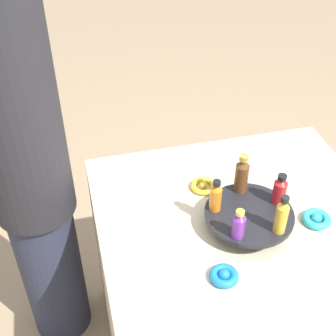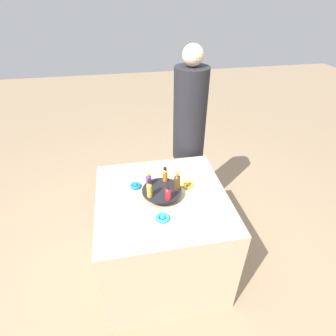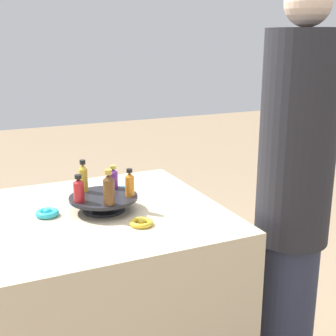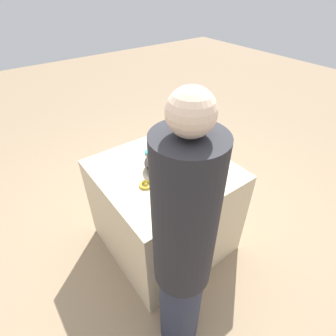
# 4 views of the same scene
# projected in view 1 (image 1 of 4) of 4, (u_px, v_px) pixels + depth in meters

# --- Properties ---
(party_table) EXTENTS (0.88, 0.88, 0.77)m
(party_table) POSITION_uv_depth(u_px,v_px,m) (235.00, 302.00, 1.65)
(party_table) COLOR beige
(party_table) RESTS_ON ground_plane
(display_stand) EXTENTS (0.26, 0.26, 0.06)m
(display_stand) POSITION_uv_depth(u_px,v_px,m) (249.00, 217.00, 1.38)
(display_stand) COLOR black
(display_stand) RESTS_ON party_table
(bottle_orange) EXTENTS (0.03, 0.03, 0.11)m
(bottle_orange) POSITION_uv_depth(u_px,v_px,m) (216.00, 196.00, 1.35)
(bottle_orange) COLOR orange
(bottle_orange) RESTS_ON display_stand
(bottle_purple) EXTENTS (0.04, 0.04, 0.09)m
(bottle_purple) POSITION_uv_depth(u_px,v_px,m) (239.00, 225.00, 1.27)
(bottle_purple) COLOR #702D93
(bottle_purple) RESTS_ON display_stand
(bottle_gold) EXTENTS (0.03, 0.03, 0.13)m
(bottle_gold) POSITION_uv_depth(u_px,v_px,m) (282.00, 216.00, 1.27)
(bottle_gold) COLOR gold
(bottle_gold) RESTS_ON display_stand
(bottle_red) EXTENTS (0.04, 0.04, 0.10)m
(bottle_red) POSITION_uv_depth(u_px,v_px,m) (280.00, 190.00, 1.37)
(bottle_red) COLOR #B21E23
(bottle_red) RESTS_ON display_stand
(bottle_brown) EXTENTS (0.04, 0.04, 0.13)m
(bottle_brown) POSITION_uv_depth(u_px,v_px,m) (242.00, 175.00, 1.40)
(bottle_brown) COLOR brown
(bottle_brown) RESTS_ON display_stand
(ribbon_bow_blue) EXTENTS (0.08, 0.08, 0.03)m
(ribbon_bow_blue) POSITION_uv_depth(u_px,v_px,m) (224.00, 276.00, 1.24)
(ribbon_bow_blue) COLOR blue
(ribbon_bow_blue) RESTS_ON party_table
(ribbon_bow_teal) EXTENTS (0.09, 0.09, 0.03)m
(ribbon_bow_teal) POSITION_uv_depth(u_px,v_px,m) (317.00, 219.00, 1.41)
(ribbon_bow_teal) COLOR #2DB7CC
(ribbon_bow_teal) RESTS_ON party_table
(ribbon_bow_gold) EXTENTS (0.08, 0.08, 0.03)m
(ribbon_bow_gold) POSITION_uv_depth(u_px,v_px,m) (203.00, 186.00, 1.53)
(ribbon_bow_gold) COLOR gold
(ribbon_bow_gold) RESTS_ON party_table
(person_figure) EXTENTS (0.27, 0.27, 1.61)m
(person_figure) POSITION_uv_depth(u_px,v_px,m) (29.00, 176.00, 1.52)
(person_figure) COLOR #282D42
(person_figure) RESTS_ON ground_plane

